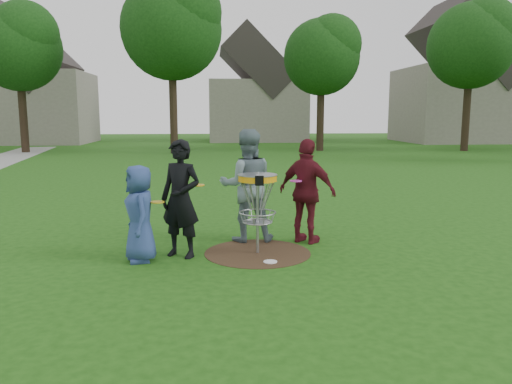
{
  "coord_description": "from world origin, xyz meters",
  "views": [
    {
      "loc": [
        -0.72,
        -8.14,
        2.34
      ],
      "look_at": [
        0.0,
        0.3,
        1.0
      ],
      "focal_mm": 35.0,
      "sensor_mm": 36.0,
      "label": 1
    }
  ],
  "objects": [
    {
      "name": "player_maroon",
      "position": [
        0.95,
        0.62,
        0.95
      ],
      "size": [
        1.16,
        1.06,
        1.89
      ],
      "primitive_type": "imported",
      "rotation": [
        0.0,
        0.0,
        2.47
      ],
      "color": "maroon",
      "rests_on": "ground"
    },
    {
      "name": "ground",
      "position": [
        0.0,
        0.0,
        0.0
      ],
      "size": [
        100.0,
        100.0,
        0.0
      ],
      "primitive_type": "plane",
      "color": "#19470F",
      "rests_on": "ground"
    },
    {
      "name": "held_discs",
      "position": [
        -0.49,
        0.19,
        1.14
      ],
      "size": [
        2.56,
        1.06,
        0.34
      ],
      "color": "gold",
      "rests_on": "ground"
    },
    {
      "name": "player_grey",
      "position": [
        -0.12,
        0.87,
        1.03
      ],
      "size": [
        1.02,
        0.8,
        2.06
      ],
      "primitive_type": "imported",
      "rotation": [
        0.0,
        0.0,
        3.16
      ],
      "color": "slate",
      "rests_on": "ground"
    },
    {
      "name": "house_row",
      "position": [
        4.78,
        33.07,
        4.14
      ],
      "size": [
        44.5,
        10.65,
        11.62
      ],
      "color": "gray",
      "rests_on": "ground"
    },
    {
      "name": "player_blue",
      "position": [
        -1.9,
        -0.28,
        0.77
      ],
      "size": [
        0.7,
        0.87,
        1.54
      ],
      "primitive_type": "imported",
      "rotation": [
        0.0,
        0.0,
        -1.26
      ],
      "color": "navy",
      "rests_on": "ground"
    },
    {
      "name": "player_black",
      "position": [
        -1.26,
        -0.08,
        0.96
      ],
      "size": [
        0.84,
        0.74,
        1.93
      ],
      "primitive_type": "imported",
      "rotation": [
        0.0,
        0.0,
        -0.5
      ],
      "color": "black",
      "rests_on": "ground"
    },
    {
      "name": "disc_golf_basket",
      "position": [
        0.0,
        -0.0,
        1.02
      ],
      "size": [
        0.66,
        0.67,
        1.38
      ],
      "color": "#9EA0A5",
      "rests_on": "ground"
    },
    {
      "name": "tree_row",
      "position": [
        0.44,
        20.67,
        6.21
      ],
      "size": [
        51.2,
        17.42,
        9.9
      ],
      "color": "#38281C",
      "rests_on": "ground"
    },
    {
      "name": "dirt_patch",
      "position": [
        0.0,
        0.0,
        0.0
      ],
      "size": [
        1.8,
        1.8,
        0.01
      ],
      "primitive_type": "cylinder",
      "color": "#47331E",
      "rests_on": "ground"
    },
    {
      "name": "disc_on_grass",
      "position": [
        0.15,
        -0.55,
        0.01
      ],
      "size": [
        0.22,
        0.22,
        0.02
      ],
      "primitive_type": "cylinder",
      "color": "white",
      "rests_on": "ground"
    }
  ]
}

